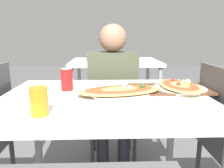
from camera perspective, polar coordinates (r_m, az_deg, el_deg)
dining_table at (r=1.16m, az=-1.97°, el=-7.25°), size 1.06×0.82×0.78m
chair_far_seated at (r=1.92m, az=0.05°, el=-4.58°), size 0.40×0.40×0.92m
person_seated at (r=1.76m, az=0.19°, el=-0.08°), size 0.39×0.26×1.17m
pizza_main at (r=1.14m, az=2.03°, el=-1.88°), size 0.49×0.32×0.05m
soda_can at (r=1.25m, az=-11.77°, el=1.18°), size 0.07×0.07×0.12m
drink_glass at (r=0.88m, az=-18.61°, el=-4.33°), size 0.07×0.07×0.11m
serving_tray at (r=1.29m, az=14.80°, el=-1.24°), size 0.45×0.27×0.01m
pizza_second at (r=1.30m, az=17.25°, el=-0.66°), size 0.30×0.39×0.06m
background_table at (r=2.79m, az=-0.09°, el=4.96°), size 1.10×0.80×0.90m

